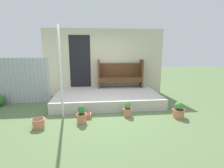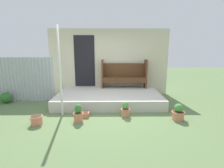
# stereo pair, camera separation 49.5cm
# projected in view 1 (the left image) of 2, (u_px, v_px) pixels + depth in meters

# --- Properties ---
(ground_plane) EXTENTS (24.00, 24.00, 0.00)m
(ground_plane) POSITION_uv_depth(u_px,v_px,m) (104.00, 113.00, 5.10)
(ground_plane) COLOR #5B7547
(porch_slab) EXTENTS (3.51, 2.13, 0.34)m
(porch_slab) POSITION_uv_depth(u_px,v_px,m) (107.00, 97.00, 6.12)
(porch_slab) COLOR beige
(porch_slab) RESTS_ON ground_plane
(house_wall) EXTENTS (4.71, 0.08, 2.60)m
(house_wall) POSITION_uv_depth(u_px,v_px,m) (104.00, 62.00, 6.94)
(house_wall) COLOR beige
(house_wall) RESTS_ON ground_plane
(fence_corrugated) EXTENTS (2.87, 0.05, 1.55)m
(fence_corrugated) POSITION_uv_depth(u_px,v_px,m) (5.00, 81.00, 5.82)
(fence_corrugated) COLOR #ADB2B7
(fence_corrugated) RESTS_ON ground_plane
(support_post) EXTENTS (0.06, 0.06, 2.46)m
(support_post) POSITION_uv_depth(u_px,v_px,m) (61.00, 73.00, 4.62)
(support_post) COLOR silver
(support_post) RESTS_ON ground_plane
(bench) EXTENTS (1.74, 0.43, 1.09)m
(bench) POSITION_uv_depth(u_px,v_px,m) (120.00, 74.00, 6.85)
(bench) COLOR #54331C
(bench) RESTS_ON porch_slab
(flower_pot_left) EXTENTS (0.31, 0.31, 0.23)m
(flower_pot_left) POSITION_uv_depth(u_px,v_px,m) (38.00, 123.00, 4.16)
(flower_pot_left) COLOR tan
(flower_pot_left) RESTS_ON ground_plane
(flower_pot_middle) EXTENTS (0.27, 0.27, 0.47)m
(flower_pot_middle) POSITION_uv_depth(u_px,v_px,m) (81.00, 115.00, 4.41)
(flower_pot_middle) COLOR tan
(flower_pot_middle) RESTS_ON ground_plane
(flower_pot_right) EXTENTS (0.26, 0.26, 0.43)m
(flower_pot_right) POSITION_uv_depth(u_px,v_px,m) (127.00, 109.00, 4.87)
(flower_pot_right) COLOR tan
(flower_pot_right) RESTS_ON ground_plane
(flower_pot_far_right) EXTENTS (0.34, 0.34, 0.43)m
(flower_pot_far_right) POSITION_uv_depth(u_px,v_px,m) (179.00, 110.00, 4.78)
(flower_pot_far_right) COLOR tan
(flower_pot_far_right) RESTS_ON ground_plane
(planter_box_rect) EXTENTS (0.37, 0.24, 0.13)m
(planter_box_rect) POSITION_uv_depth(u_px,v_px,m) (84.00, 115.00, 4.76)
(planter_box_rect) COLOR tan
(planter_box_rect) RESTS_ON ground_plane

